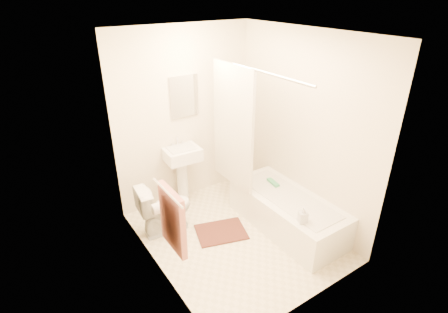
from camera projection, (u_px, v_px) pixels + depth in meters
floor at (235, 236)px, 4.34m from camera, size 2.40×2.40×0.00m
ceiling at (239, 33)px, 3.28m from camera, size 2.40×2.40×0.00m
wall_back at (185, 117)px, 4.70m from camera, size 2.00×0.02×2.40m
wall_left at (151, 173)px, 3.31m from camera, size 0.02×2.40×2.40m
wall_right at (302, 130)px, 4.31m from camera, size 0.02×2.40×2.40m
mirror at (184, 96)px, 4.56m from camera, size 0.40×0.03×0.55m
curtain_rod at (255, 70)px, 3.68m from camera, size 0.03×1.70×0.03m
shower_curtain at (233, 127)px, 4.32m from camera, size 0.04×0.80×1.55m
towel_bar at (167, 192)px, 3.19m from camera, size 0.02×0.60×0.02m
towel at (173, 220)px, 3.34m from camera, size 0.06×0.45×0.66m
toilet_paper at (157, 208)px, 3.65m from camera, size 0.11×0.12×0.12m
toilet at (165, 208)px, 4.31m from camera, size 0.69×0.43×0.65m
sink at (182, 173)px, 4.85m from camera, size 0.49×0.40×0.92m
bathtub at (287, 212)px, 4.42m from camera, size 0.68×1.56×0.44m
bath_mat at (221, 232)px, 4.40m from camera, size 0.71×0.61×0.02m
soap_bottle at (303, 215)px, 3.82m from camera, size 0.12×0.12×0.20m
scrub_brush at (273, 183)px, 4.60m from camera, size 0.09×0.22×0.04m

